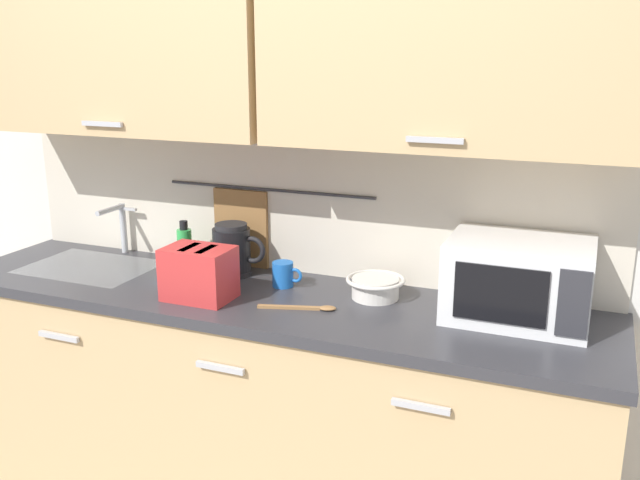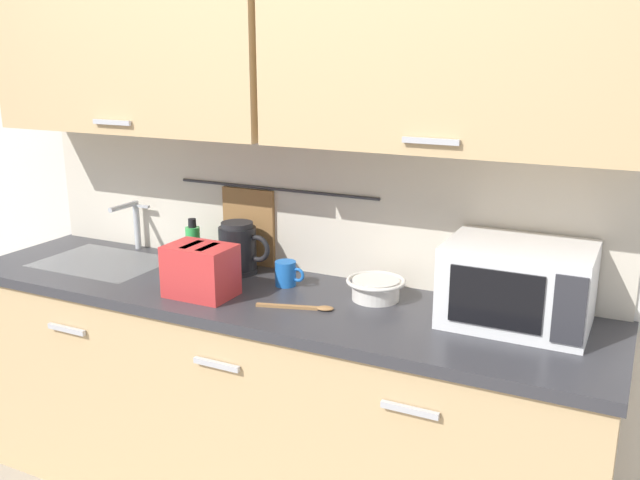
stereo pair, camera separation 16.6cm
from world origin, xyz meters
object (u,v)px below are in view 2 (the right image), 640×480
object	(u,v)px
mug_by_kettle	(286,274)
dish_soap_bottle	(193,244)
microwave	(518,284)
mug_near_sink	(175,266)
electric_kettle	(239,248)
mixing_bowl	(376,288)
toaster	(201,270)
wooden_spoon	(304,307)

from	to	relation	value
mug_by_kettle	dish_soap_bottle	bearing A→B (deg)	172.35
microwave	mug_by_kettle	xyz separation A→B (m)	(-0.86, -0.00, -0.09)
dish_soap_bottle	mug_near_sink	xyz separation A→B (m)	(0.04, -0.17, -0.04)
electric_kettle	mixing_bowl	world-z (taller)	electric_kettle
microwave	mixing_bowl	distance (m)	0.50
mug_near_sink	mixing_bowl	size ratio (longest dim) A/B	0.56
microwave	mug_by_kettle	world-z (taller)	microwave
mixing_bowl	mug_by_kettle	distance (m)	0.36
mixing_bowl	toaster	distance (m)	0.64
dish_soap_bottle	wooden_spoon	bearing A→B (deg)	-21.17
electric_kettle	dish_soap_bottle	distance (m)	0.23
dish_soap_bottle	mug_by_kettle	distance (m)	0.48
microwave	electric_kettle	xyz separation A→B (m)	(-1.10, 0.05, -0.03)
electric_kettle	toaster	xyz separation A→B (m)	(0.02, -0.29, -0.01)
mug_near_sink	toaster	distance (m)	0.25
electric_kettle	toaster	world-z (taller)	electric_kettle
electric_kettle	mixing_bowl	xyz separation A→B (m)	(0.61, -0.04, -0.06)
mixing_bowl	toaster	size ratio (longest dim) A/B	0.84
electric_kettle	toaster	size ratio (longest dim) A/B	0.89
dish_soap_bottle	toaster	distance (m)	0.39
microwave	mug_by_kettle	distance (m)	0.86
electric_kettle	microwave	bearing A→B (deg)	-2.63
mug_near_sink	mug_by_kettle	world-z (taller)	same
mug_by_kettle	wooden_spoon	bearing A→B (deg)	-47.03
mixing_bowl	dish_soap_bottle	bearing A→B (deg)	176.30
microwave	mixing_bowl	world-z (taller)	microwave
mug_near_sink	mug_by_kettle	bearing A→B (deg)	14.02
microwave	wooden_spoon	distance (m)	0.72
microwave	toaster	xyz separation A→B (m)	(-1.08, -0.24, -0.04)
mug_by_kettle	wooden_spoon	distance (m)	0.26
mug_near_sink	wooden_spoon	size ratio (longest dim) A/B	0.44
mixing_bowl	wooden_spoon	distance (m)	0.27
mixing_bowl	mug_near_sink	bearing A→B (deg)	-171.51
mug_by_kettle	electric_kettle	bearing A→B (deg)	167.50
dish_soap_bottle	mug_by_kettle	bearing A→B (deg)	-7.65
electric_kettle	mug_near_sink	xyz separation A→B (m)	(-0.19, -0.16, -0.05)
mug_near_sink	mug_by_kettle	distance (m)	0.45
wooden_spoon	mug_by_kettle	bearing A→B (deg)	132.97
dish_soap_bottle	electric_kettle	bearing A→B (deg)	-2.30
toaster	mug_by_kettle	distance (m)	0.33
mug_near_sink	wooden_spoon	xyz separation A→B (m)	(0.61, -0.08, -0.04)
electric_kettle	dish_soap_bottle	bearing A→B (deg)	177.70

